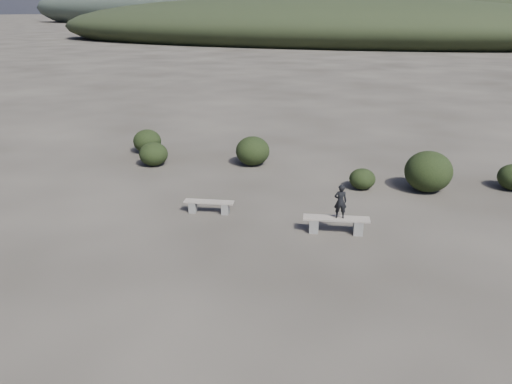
% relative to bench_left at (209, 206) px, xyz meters
% --- Properties ---
extents(ground, '(1200.00, 1200.00, 0.00)m').
position_rel_bench_left_xyz_m(ground, '(1.66, -3.95, -0.24)').
color(ground, '#2E2924').
rests_on(ground, ground).
extents(bench_left, '(1.62, 0.70, 0.40)m').
position_rel_bench_left_xyz_m(bench_left, '(0.00, 0.00, 0.00)').
color(bench_left, slate).
rests_on(bench_left, ground).
extents(bench_right, '(1.95, 0.87, 0.48)m').
position_rel_bench_left_xyz_m(bench_right, '(4.12, -0.02, 0.05)').
color(bench_right, slate).
rests_on(bench_right, ground).
extents(seated_person, '(0.43, 0.36, 1.01)m').
position_rel_bench_left_xyz_m(seated_person, '(4.21, 0.00, 0.74)').
color(seated_person, black).
rests_on(seated_person, bench_right).
extents(shrub_a, '(1.19, 1.19, 0.97)m').
position_rel_bench_left_xyz_m(shrub_a, '(-4.47, 3.82, 0.25)').
color(shrub_a, black).
rests_on(shrub_a, ground).
extents(shrub_b, '(1.41, 1.41, 1.21)m').
position_rel_bench_left_xyz_m(shrub_b, '(-0.66, 5.40, 0.36)').
color(shrub_b, black).
rests_on(shrub_b, ground).
extents(shrub_c, '(0.94, 0.94, 0.75)m').
position_rel_bench_left_xyz_m(shrub_c, '(4.14, 4.08, 0.14)').
color(shrub_c, black).
rests_on(shrub_c, ground).
extents(shrub_d, '(1.67, 1.67, 1.46)m').
position_rel_bench_left_xyz_m(shrub_d, '(6.34, 4.72, 0.49)').
color(shrub_d, black).
rests_on(shrub_d, ground).
extents(shrub_f, '(1.25, 1.25, 1.06)m').
position_rel_bench_left_xyz_m(shrub_f, '(-5.83, 5.44, 0.29)').
color(shrub_f, black).
rests_on(shrub_f, ground).
extents(mountain_ridges, '(500.00, 400.00, 56.00)m').
position_rel_bench_left_xyz_m(mountain_ridges, '(-5.82, 335.11, 10.60)').
color(mountain_ridges, black).
rests_on(mountain_ridges, ground).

